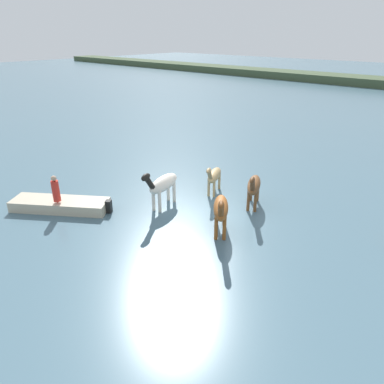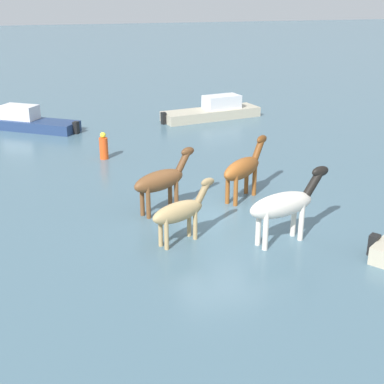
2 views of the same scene
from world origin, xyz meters
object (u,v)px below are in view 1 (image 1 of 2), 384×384
horse_chestnut_trailing (214,176)px  horse_pinto_flank (254,186)px  person_spotter_bow (56,189)px  horse_dark_mare (221,209)px  boat_launch_far (61,206)px  horse_rear_stallion (162,184)px

horse_chestnut_trailing → horse_pinto_flank: (2.30, 0.02, 0.12)m
horse_chestnut_trailing → person_spotter_bow: (-3.80, -6.30, 0.20)m
horse_dark_mare → person_spotter_bow: horse_dark_mare is taller
boat_launch_far → person_spotter_bow: size_ratio=3.59×
horse_rear_stallion → boat_launch_far: 4.73m
horse_chestnut_trailing → horse_rear_stallion: horse_rear_stallion is taller
horse_dark_mare → horse_rear_stallion: horse_rear_stallion is taller
horse_dark_mare → horse_rear_stallion: 3.42m
horse_dark_mare → horse_chestnut_trailing: horse_dark_mare is taller
horse_dark_mare → horse_pinto_flank: horse_dark_mare is taller
horse_rear_stallion → boat_launch_far: size_ratio=0.62×
horse_chestnut_trailing → boat_launch_far: bearing=-57.0°
horse_pinto_flank → person_spotter_bow: horse_pinto_flank is taller
horse_chestnut_trailing → boat_launch_far: horse_chestnut_trailing is taller
horse_chestnut_trailing → boat_launch_far: (-4.00, -6.08, -0.76)m
horse_chestnut_trailing → person_spotter_bow: person_spotter_bow is taller
horse_dark_mare → boat_launch_far: bearing=-101.4°
horse_rear_stallion → person_spotter_bow: (-3.03, -3.54, 0.00)m
horse_rear_stallion → person_spotter_bow: size_ratio=2.22×
horse_dark_mare → boat_launch_far: size_ratio=0.52×
boat_launch_far → horse_rear_stallion: bearing=-169.4°
horse_chestnut_trailing → horse_rear_stallion: 2.87m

